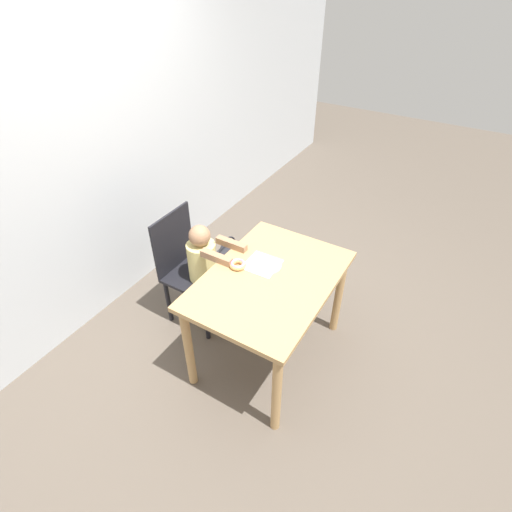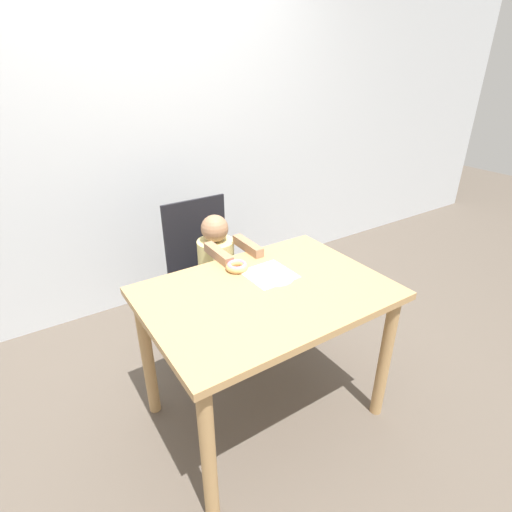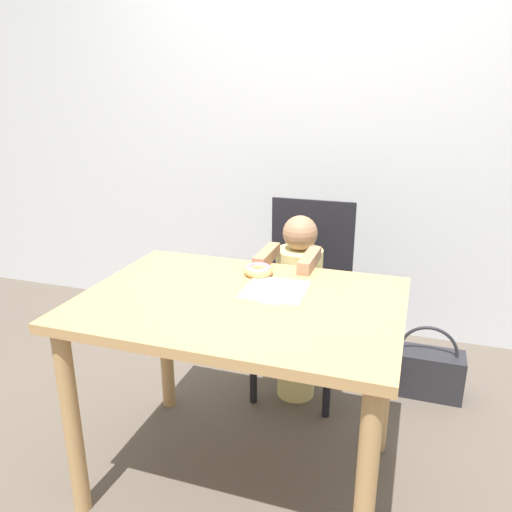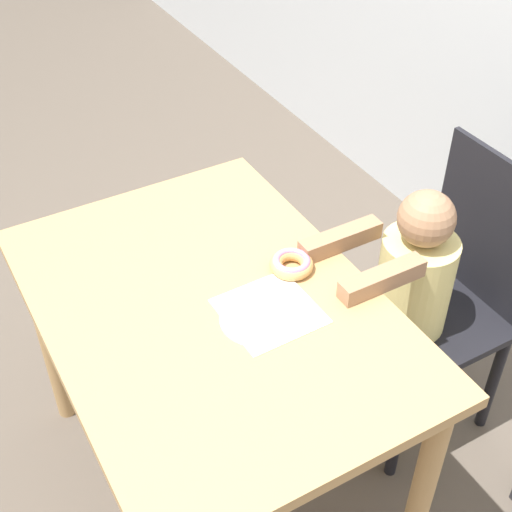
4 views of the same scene
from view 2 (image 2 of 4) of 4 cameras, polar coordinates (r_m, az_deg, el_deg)
ground_plane at (r=2.32m, az=1.30°, el=-21.09°), size 12.00×12.00×0.00m
wall_back at (r=2.92m, az=-15.69°, el=16.55°), size 8.00×0.05×2.50m
dining_table at (r=1.89m, az=1.50°, el=-7.84°), size 1.11×0.79×0.76m
chair at (r=2.56m, az=-6.93°, el=-2.54°), size 0.42×0.45×0.93m
child_figure at (r=2.45m, az=-5.45°, el=-4.00°), size 0.23×0.44×0.91m
donut at (r=1.99m, az=-2.73°, el=-1.46°), size 0.11×0.11×0.04m
napkin at (r=1.96m, az=1.90°, el=-2.62°), size 0.23×0.23×0.00m
handbag at (r=3.06m, az=2.97°, el=-4.70°), size 0.35×0.16×0.37m
plate at (r=1.93m, az=2.72°, el=-2.94°), size 0.19×0.19×0.01m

